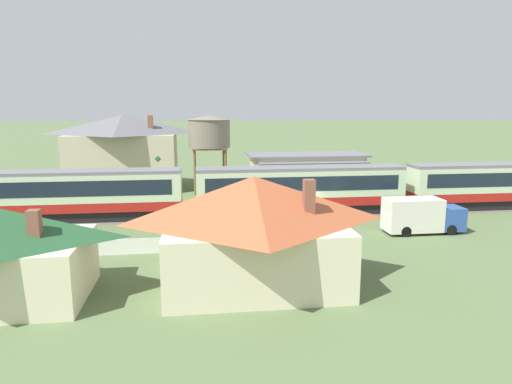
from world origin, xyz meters
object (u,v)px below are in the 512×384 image
at_px(cottage_terracotta_roof, 254,228).
at_px(delivery_truck_blue, 421,216).
at_px(station_house_grey_roof, 124,151).
at_px(yard_tree_0, 159,158).
at_px(station_building, 306,175).
at_px(passenger_train, 303,188).
at_px(water_tower, 209,132).

relative_size(cottage_terracotta_roof, delivery_truck_blue, 1.69).
relative_size(station_house_grey_roof, yard_tree_0, 2.34).
bearing_deg(station_building, delivery_truck_blue, -70.49).
bearing_deg(cottage_terracotta_roof, station_building, 69.97).
xyz_separation_m(station_building, delivery_truck_blue, (5.39, -15.20, -1.01)).
xyz_separation_m(passenger_train, water_tower, (-8.07, 11.91, 4.40)).
bearing_deg(water_tower, passenger_train, -55.87).
distance_m(station_building, cottage_terracotta_roof, 25.20).
height_order(station_house_grey_roof, yard_tree_0, station_house_grey_roof).
bearing_deg(delivery_truck_blue, station_house_grey_roof, 137.88).
bearing_deg(delivery_truck_blue, cottage_terracotta_roof, -148.86).
height_order(passenger_train, cottage_terracotta_roof, cottage_terracotta_roof).
xyz_separation_m(passenger_train, station_building, (2.09, 7.56, -0.00)).
distance_m(cottage_terracotta_roof, delivery_truck_blue, 16.46).
xyz_separation_m(station_house_grey_roof, cottage_terracotta_roof, (11.54, -31.57, -1.38)).
relative_size(passenger_train, yard_tree_0, 10.55).
xyz_separation_m(passenger_train, station_house_grey_roof, (-18.07, 15.46, 2.08)).
distance_m(cottage_terracotta_roof, yard_tree_0, 29.79).
distance_m(passenger_train, station_house_grey_roof, 23.87).
height_order(station_house_grey_roof, water_tower, water_tower).
height_order(passenger_train, station_building, station_building).
xyz_separation_m(station_building, station_house_grey_roof, (-20.16, 7.90, 2.09)).
relative_size(passenger_train, station_house_grey_roof, 4.51).
distance_m(station_building, yard_tree_0, 16.78).
height_order(cottage_terracotta_roof, delivery_truck_blue, cottage_terracotta_roof).
distance_m(passenger_train, cottage_terracotta_roof, 17.40).
bearing_deg(yard_tree_0, passenger_train, -42.82).
relative_size(cottage_terracotta_roof, yard_tree_0, 1.83).
bearing_deg(yard_tree_0, delivery_truck_blue, -43.84).
relative_size(station_house_grey_roof, water_tower, 1.51).
distance_m(passenger_train, delivery_truck_blue, 10.74).
bearing_deg(station_building, water_tower, 156.83).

